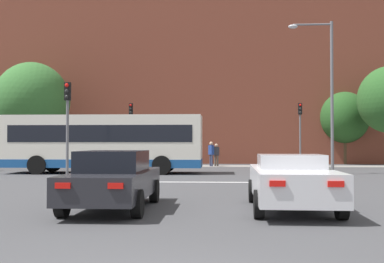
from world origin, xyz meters
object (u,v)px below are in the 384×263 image
object	(u,v)px
traffic_light_far_left	(131,124)
traffic_light_near_left	(67,115)
street_lamp_junction	(325,82)
bus_crossing_lead	(104,142)
pedestrian_waiting	(211,152)
pedestrian_walking_west	(155,152)
pedestrian_walking_east	(216,153)
car_roadster_right	(291,181)
car_saloon_left	(113,179)
traffic_light_far_right	(300,124)

from	to	relation	value
traffic_light_far_left	traffic_light_near_left	world-z (taller)	traffic_light_far_left
traffic_light_near_left	street_lamp_junction	world-z (taller)	street_lamp_junction
bus_crossing_lead	pedestrian_waiting	bearing A→B (deg)	-35.67
pedestrian_walking_west	pedestrian_walking_east	bearing A→B (deg)	-117.63
pedestrian_walking_east	car_roadster_right	bearing A→B (deg)	104.25
pedestrian_waiting	pedestrian_walking_east	size ratio (longest dim) A/B	1.09
bus_crossing_lead	traffic_light_near_left	world-z (taller)	traffic_light_near_left
car_roadster_right	traffic_light_far_left	distance (m)	23.11
pedestrian_waiting	pedestrian_walking_east	xyz separation A→B (m)	(0.36, 0.41, -0.10)
car_saloon_left	traffic_light_far_right	world-z (taller)	traffic_light_far_right
bus_crossing_lead	street_lamp_junction	bearing A→B (deg)	-90.67
pedestrian_walking_east	pedestrian_walking_west	world-z (taller)	pedestrian_walking_west
traffic_light_far_right	pedestrian_waiting	bearing A→B (deg)	-179.00
bus_crossing_lead	pedestrian_walking_east	distance (m)	10.36
car_saloon_left	pedestrian_walking_west	size ratio (longest dim) A/B	2.62
pedestrian_walking_west	pedestrian_waiting	bearing A→B (deg)	-123.15
car_roadster_right	bus_crossing_lead	size ratio (longest dim) A/B	0.45
traffic_light_far_right	traffic_light_near_left	distance (m)	18.11
bus_crossing_lead	traffic_light_far_right	xyz separation A→B (m)	(11.95, 8.06, 1.29)
car_roadster_right	street_lamp_junction	bearing A→B (deg)	75.79
pedestrian_waiting	traffic_light_far_left	bearing A→B (deg)	-124.70
traffic_light_far_right	car_roadster_right	bearing A→B (deg)	-100.00
traffic_light_far_left	pedestrian_waiting	world-z (taller)	traffic_light_far_left
traffic_light_near_left	pedestrian_waiting	world-z (taller)	traffic_light_near_left
traffic_light_far_left	street_lamp_junction	world-z (taller)	street_lamp_junction
car_saloon_left	car_roadster_right	xyz separation A→B (m)	(4.44, 0.15, -0.04)
traffic_light_far_right	traffic_light_near_left	xyz separation A→B (m)	(-12.35, -13.25, -0.07)
pedestrian_waiting	pedestrian_walking_east	distance (m)	0.56
car_roadster_right	pedestrian_walking_west	size ratio (longest dim) A/B	2.74
pedestrian_waiting	traffic_light_near_left	bearing A→B (deg)	-62.66
pedestrian_walking_east	pedestrian_waiting	bearing A→B (deg)	57.61
pedestrian_walking_east	traffic_light_far_left	bearing A→B (deg)	15.79
traffic_light_far_left	traffic_light_far_right	xyz separation A→B (m)	(11.92, 0.41, -0.01)
car_roadster_right	pedestrian_walking_west	distance (m)	22.85
traffic_light_far_left	pedestrian_waiting	bearing A→B (deg)	3.01
car_saloon_left	car_roadster_right	world-z (taller)	car_saloon_left
car_saloon_left	pedestrian_walking_east	world-z (taller)	pedestrian_walking_east
street_lamp_junction	traffic_light_near_left	bearing A→B (deg)	-157.67
pedestrian_walking_east	traffic_light_far_right	bearing A→B (deg)	-173.85
car_saloon_left	traffic_light_far_left	bearing A→B (deg)	99.21
bus_crossing_lead	pedestrian_walking_east	bearing A→B (deg)	-35.97
bus_crossing_lead	street_lamp_junction	size ratio (longest dim) A/B	1.31
traffic_light_near_left	traffic_light_far_left	bearing A→B (deg)	88.06
pedestrian_walking_west	traffic_light_far_right	bearing A→B (deg)	-121.67
car_saloon_left	bus_crossing_lead	size ratio (longest dim) A/B	0.43
traffic_light_far_left	traffic_light_near_left	size ratio (longest dim) A/B	1.03
traffic_light_far_left	pedestrian_walking_west	world-z (taller)	traffic_light_far_left
car_roadster_right	pedestrian_waiting	world-z (taller)	pedestrian_waiting
street_lamp_junction	pedestrian_walking_west	xyz separation A→B (m)	(-10.18, 8.19, -3.89)
traffic_light_far_left	pedestrian_walking_east	bearing A→B (deg)	6.70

